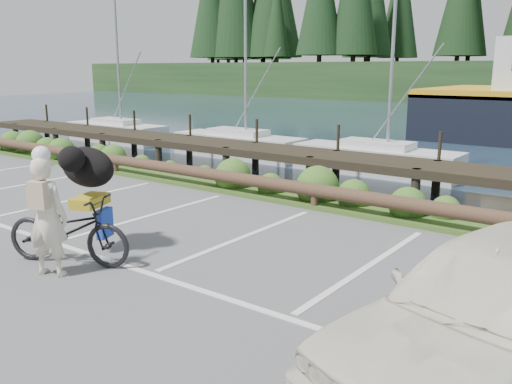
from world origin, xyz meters
TOP-DOWN VIEW (x-y plane):
  - ground at (0.00, 0.00)m, footprint 72.00×72.00m
  - vegetation_strip at (0.00, 5.30)m, footprint 34.00×1.60m
  - log_rail at (0.00, 4.60)m, footprint 32.00×0.30m
  - bicycle at (-1.41, -0.87)m, footprint 2.32×1.54m
  - cyclist at (-1.22, -1.34)m, footprint 0.80×0.67m
  - dog at (-1.68, -0.21)m, footprint 1.00×1.34m
  - parked_car at (5.09, -0.29)m, footprint 3.04×4.99m

SIDE VIEW (x-z plane):
  - ground at x=0.00m, z-range 0.00..0.00m
  - log_rail at x=0.00m, z-range -0.30..0.30m
  - vegetation_strip at x=0.00m, z-range 0.00..0.10m
  - bicycle at x=-1.41m, z-range 0.00..1.15m
  - parked_car at x=5.09m, z-range 0.00..1.59m
  - cyclist at x=-1.22m, z-range 0.00..1.88m
  - dog at x=-1.68m, z-range 1.15..1.85m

